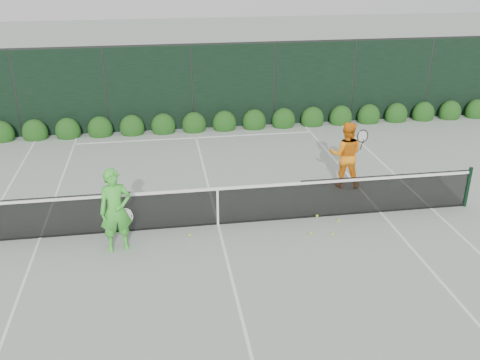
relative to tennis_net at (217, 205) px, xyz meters
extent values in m
plane|color=gray|center=(0.02, 0.00, -0.53)|extent=(80.00, 80.00, 0.00)
cylinder|color=black|center=(6.42, 0.00, 0.00)|extent=(0.10, 0.10, 1.07)
cube|color=black|center=(-4.18, 0.00, -0.02)|extent=(4.40, 0.01, 1.02)
cube|color=black|center=(0.02, 0.00, -0.05)|extent=(4.00, 0.01, 0.96)
cube|color=black|center=(4.22, 0.00, -0.02)|extent=(4.40, 0.01, 1.02)
cube|color=white|center=(0.02, 0.00, 0.41)|extent=(12.80, 0.03, 0.07)
cube|color=black|center=(0.02, 0.00, -0.51)|extent=(12.80, 0.02, 0.04)
cube|color=white|center=(0.02, 0.00, -0.07)|extent=(0.05, 0.03, 0.91)
imported|color=green|center=(-2.27, -0.76, 0.41)|extent=(0.77, 0.58, 1.89)
torus|color=silver|center=(-2.07, -0.66, 0.21)|extent=(0.30, 0.07, 0.30)
cylinder|color=black|center=(-2.07, -0.66, -0.03)|extent=(0.10, 0.03, 0.30)
imported|color=orange|center=(3.76, 1.72, 0.39)|extent=(1.07, 0.94, 1.85)
torus|color=black|center=(4.11, 1.52, 0.97)|extent=(0.30, 0.05, 0.30)
cylinder|color=black|center=(4.11, 1.52, 0.73)|extent=(0.10, 0.03, 0.30)
cube|color=white|center=(5.51, 0.00, -0.53)|extent=(0.06, 23.77, 0.01)
cube|color=white|center=(-4.09, 0.00, -0.53)|extent=(0.06, 23.77, 0.01)
cube|color=white|center=(4.14, 0.00, -0.53)|extent=(0.06, 23.77, 0.01)
cube|color=white|center=(0.02, 11.88, -0.53)|extent=(11.03, 0.06, 0.01)
cube|color=white|center=(0.02, 6.40, -0.53)|extent=(8.23, 0.06, 0.01)
cube|color=white|center=(0.02, 0.00, -0.53)|extent=(0.06, 12.80, 0.01)
cube|color=black|center=(0.02, 7.50, 0.97)|extent=(32.00, 0.06, 3.00)
cube|color=#262826|center=(0.02, 7.50, 2.50)|extent=(32.00, 0.06, 0.06)
cylinder|color=#262826|center=(-5.98, 7.50, 0.97)|extent=(0.08, 0.08, 3.00)
cylinder|color=#262826|center=(-2.98, 7.50, 0.97)|extent=(0.08, 0.08, 3.00)
cylinder|color=#262826|center=(0.02, 7.50, 0.97)|extent=(0.08, 0.08, 3.00)
cylinder|color=#262826|center=(3.02, 7.50, 0.97)|extent=(0.08, 0.08, 3.00)
cylinder|color=#262826|center=(6.02, 7.50, 0.97)|extent=(0.08, 0.08, 3.00)
cylinder|color=#262826|center=(9.02, 7.50, 0.97)|extent=(0.08, 0.08, 3.00)
ellipsoid|color=#11380F|center=(-6.58, 7.15, -0.30)|extent=(0.86, 0.65, 0.94)
ellipsoid|color=#11380F|center=(-5.48, 7.15, -0.30)|extent=(0.86, 0.65, 0.94)
ellipsoid|color=#11380F|center=(-4.38, 7.15, -0.30)|extent=(0.86, 0.65, 0.94)
ellipsoid|color=#11380F|center=(-3.28, 7.15, -0.30)|extent=(0.86, 0.65, 0.94)
ellipsoid|color=#11380F|center=(-2.18, 7.15, -0.30)|extent=(0.86, 0.65, 0.94)
ellipsoid|color=#11380F|center=(-1.08, 7.15, -0.30)|extent=(0.86, 0.65, 0.94)
ellipsoid|color=#11380F|center=(0.02, 7.15, -0.30)|extent=(0.86, 0.65, 0.94)
ellipsoid|color=#11380F|center=(1.12, 7.15, -0.30)|extent=(0.86, 0.65, 0.94)
ellipsoid|color=#11380F|center=(2.22, 7.15, -0.30)|extent=(0.86, 0.65, 0.94)
ellipsoid|color=#11380F|center=(3.32, 7.15, -0.30)|extent=(0.86, 0.65, 0.94)
ellipsoid|color=#11380F|center=(4.42, 7.15, -0.30)|extent=(0.86, 0.65, 0.94)
ellipsoid|color=#11380F|center=(5.52, 7.15, -0.30)|extent=(0.86, 0.65, 0.94)
ellipsoid|color=#11380F|center=(6.62, 7.15, -0.30)|extent=(0.86, 0.65, 0.94)
ellipsoid|color=#11380F|center=(7.72, 7.15, -0.30)|extent=(0.86, 0.65, 0.94)
ellipsoid|color=#11380F|center=(8.82, 7.15, -0.30)|extent=(0.86, 0.65, 0.94)
ellipsoid|color=#11380F|center=(9.92, 7.15, -0.30)|extent=(0.86, 0.65, 0.94)
ellipsoid|color=#11380F|center=(11.02, 7.15, -0.30)|extent=(0.86, 0.65, 0.94)
sphere|color=#BCD930|center=(-0.68, -0.48, -0.50)|extent=(0.07, 0.07, 0.07)
sphere|color=#BCD930|center=(2.58, -0.95, -0.50)|extent=(0.07, 0.07, 0.07)
sphere|color=#BCD930|center=(2.94, -0.32, -0.50)|extent=(0.07, 0.07, 0.07)
sphere|color=#BCD930|center=(2.49, 0.00, -0.50)|extent=(0.07, 0.07, 0.07)
sphere|color=#BCD930|center=(2.10, -0.82, -0.50)|extent=(0.07, 0.07, 0.07)
camera|label=1|loc=(-1.23, -11.28, 5.63)|focal=40.00mm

